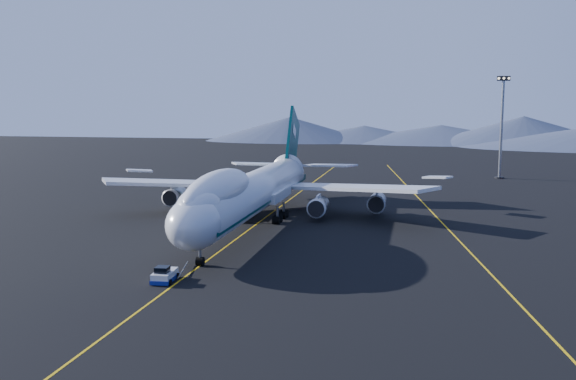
# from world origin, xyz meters

# --- Properties ---
(ground) EXTENTS (500.00, 500.00, 0.00)m
(ground) POSITION_xyz_m (0.00, 0.00, 0.00)
(ground) COLOR black
(ground) RESTS_ON ground
(taxiway_line_main) EXTENTS (0.25, 220.00, 0.01)m
(taxiway_line_main) POSITION_xyz_m (0.00, 0.00, 0.01)
(taxiway_line_main) COLOR #E5B20D
(taxiway_line_main) RESTS_ON ground
(taxiway_line_side) EXTENTS (28.08, 198.09, 0.01)m
(taxiway_line_side) POSITION_xyz_m (30.00, 10.00, 0.01)
(taxiway_line_side) COLOR #E5B20D
(taxiway_line_side) RESTS_ON ground
(boeing_747) EXTENTS (59.62, 72.43, 19.37)m
(boeing_747) POSITION_xyz_m (0.00, 0.03, 5.81)
(boeing_747) COLOR silver
(boeing_747) RESTS_ON ground
(pushback_tug) EXTENTS (2.65, 4.32, 1.82)m
(pushback_tug) POSITION_xyz_m (-1.57, -33.94, 0.57)
(pushback_tug) COLOR silver
(pushback_tug) RESTS_ON ground
(floodlight_mast) EXTENTS (3.33, 2.50, 26.93)m
(floodlight_mast) POSITION_xyz_m (47.22, 77.81, 13.64)
(floodlight_mast) COLOR black
(floodlight_mast) RESTS_ON ground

